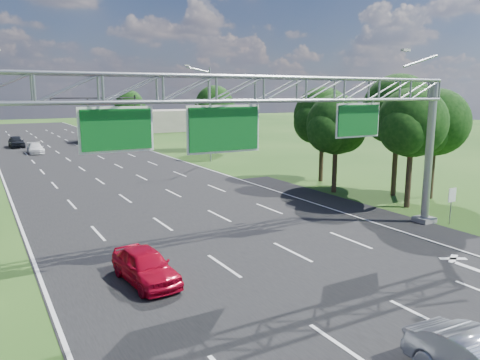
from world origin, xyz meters
TOP-DOWN VIEW (x-y plane):
  - ground at (0.00, 30.00)m, footprint 220.00×220.00m
  - road at (0.00, 30.00)m, footprint 18.00×180.00m
  - road_flare at (10.20, 14.00)m, footprint 3.00×30.00m
  - sign_gantry at (0.33, 12.00)m, footprint 23.50×1.00m
  - regulatory_sign at (12.40, 10.98)m, footprint 0.60×0.08m
  - traffic_signal at (7.48, 65.00)m, footprint 12.21×0.24m
  - streetlight_r_mid at (11.30, 40.00)m, footprint 2.97×0.22m
  - tree_cluster_right at (14.80, 19.19)m, footprint 9.91×14.60m
  - tree_verge_rd at (16.08, 48.04)m, footprint 5.76×4.80m
  - tree_verge_re at (14.08, 78.04)m, footprint 5.76×4.80m
  - building_right at (24.00, 82.00)m, footprint 12.00×9.00m
  - red_coupe at (-5.25, 11.52)m, footprint 1.96×4.14m
  - car_queue_a at (-4.28, 56.69)m, footprint 1.80×4.34m
  - car_queue_c at (-5.77, 65.01)m, footprint 1.94×4.65m
  - car_queue_d at (4.35, 58.36)m, footprint 1.59×3.96m
  - box_truck at (4.19, 66.32)m, footprint 2.40×7.42m

SIDE VIEW (x-z plane):
  - ground at x=0.00m, z-range 0.00..0.00m
  - road at x=0.00m, z-range -0.01..0.01m
  - road_flare at x=10.20m, z-range -0.01..0.01m
  - car_queue_a at x=-4.28m, z-range 0.00..1.25m
  - car_queue_d at x=4.35m, z-range 0.00..1.28m
  - red_coupe at x=-5.25m, z-range 0.00..1.37m
  - car_queue_c at x=-5.77m, z-range 0.00..1.57m
  - box_truck at x=4.19m, z-range -0.06..2.72m
  - regulatory_sign at x=12.40m, z-range 0.46..2.56m
  - building_right at x=24.00m, z-range 0.00..4.00m
  - traffic_signal at x=7.48m, z-range 1.67..8.67m
  - tree_verge_re at x=14.08m, z-range 1.28..9.12m
  - tree_cluster_right at x=14.80m, z-range 0.97..9.65m
  - streetlight_r_mid at x=11.30m, z-range 0.50..10.66m
  - tree_verge_rd at x=16.08m, z-range 1.49..9.77m
  - sign_gantry at x=0.33m, z-range 2.11..11.67m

